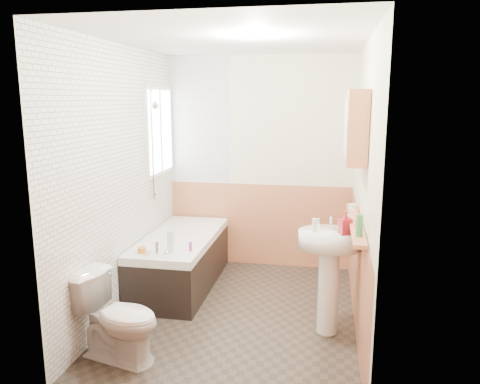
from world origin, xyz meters
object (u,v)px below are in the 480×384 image
pine_shelf (355,223)px  medicine_cabinet (356,127)px  toilet (118,318)px  sink (329,261)px  bathtub (181,259)px

pine_shelf → medicine_cabinet: bearing=104.7°
toilet → medicine_cabinet: (1.77, 0.83, 1.44)m
medicine_cabinet → toilet: bearing=-154.9°
pine_shelf → medicine_cabinet: size_ratio=2.05×
toilet → sink: bearing=-51.3°
bathtub → toilet: (-0.03, -1.50, 0.05)m
bathtub → medicine_cabinet: bearing=-21.0°
bathtub → pine_shelf: 2.06m
sink → pine_shelf: bearing=-6.5°
toilet → pine_shelf: pine_shelf is taller
sink → toilet: bearing=-160.6°
toilet → pine_shelf: bearing=-53.9°
bathtub → medicine_cabinet: medicine_cabinet is taller
sink → pine_shelf: 0.40m
bathtub → medicine_cabinet: size_ratio=2.43×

